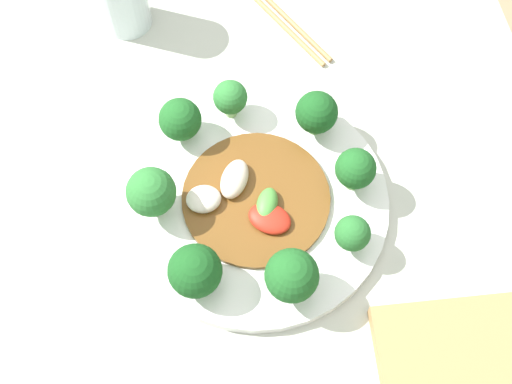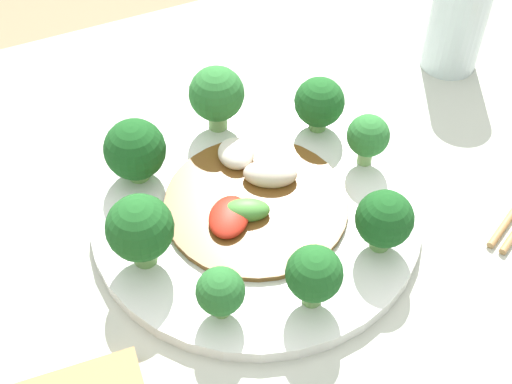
{
  "view_description": "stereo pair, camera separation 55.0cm",
  "coord_description": "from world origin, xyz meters",
  "views": [
    {
      "loc": [
        -0.39,
        0.07,
        1.52
      ],
      "look_at": [
        -0.04,
        0.01,
        0.79
      ],
      "focal_mm": 50.0,
      "sensor_mm": 36.0,
      "label": 1
    },
    {
      "loc": [
        -0.22,
        -0.39,
        1.28
      ],
      "look_at": [
        -0.04,
        0.01,
        0.79
      ],
      "focal_mm": 50.0,
      "sensor_mm": 36.0,
      "label": 2
    }
  ],
  "objects": [
    {
      "name": "broccoli_west",
      "position": [
        -0.16,
        -0.01,
        0.81
      ],
      "size": [
        0.06,
        0.06,
        0.07
      ],
      "color": "#70A356",
      "rests_on": "plate"
    },
    {
      "name": "broccoli_north",
      "position": [
        -0.03,
        0.13,
        0.81
      ],
      "size": [
        0.06,
        0.06,
        0.07
      ],
      "color": "#89B76B",
      "rests_on": "plate"
    },
    {
      "name": "broccoli_east",
      "position": [
        0.08,
        0.02,
        0.8
      ],
      "size": [
        0.04,
        0.04,
        0.06
      ],
      "color": "#89B76B",
      "rests_on": "plate"
    },
    {
      "name": "table",
      "position": [
        0.0,
        0.0,
        0.38
      ],
      "size": [
        0.99,
        0.75,
        0.75
      ],
      "color": "#B7BCAD",
      "rests_on": "ground_plane"
    },
    {
      "name": "chopsticks",
      "position": [
        0.24,
        -0.07,
        0.75
      ],
      "size": [
        0.2,
        0.12,
        0.01
      ],
      "color": "#AD7F4C",
      "rests_on": "table"
    },
    {
      "name": "ground_plane",
      "position": [
        0.0,
        0.0,
        0.0
      ],
      "size": [
        8.0,
        8.0,
        0.0
      ],
      "primitive_type": "plane",
      "color": "#9E8460"
    },
    {
      "name": "stirfry_center",
      "position": [
        -0.04,
        0.02,
        0.77
      ],
      "size": [
        0.17,
        0.17,
        0.02
      ],
      "color": "brown",
      "rests_on": "plate"
    },
    {
      "name": "plate",
      "position": [
        -0.04,
        0.01,
        0.76
      ],
      "size": [
        0.31,
        0.31,
        0.02
      ],
      "color": "white",
      "rests_on": "table"
    },
    {
      "name": "broccoli_northwest",
      "position": [
        -0.13,
        0.09,
        0.8
      ],
      "size": [
        0.06,
        0.06,
        0.07
      ],
      "color": "#7AAD5B",
      "rests_on": "plate"
    },
    {
      "name": "broccoli_northeast",
      "position": [
        0.06,
        0.08,
        0.8
      ],
      "size": [
        0.05,
        0.05,
        0.06
      ],
      "color": "#70A356",
      "rests_on": "plate"
    },
    {
      "name": "broccoli_south",
      "position": [
        -0.04,
        -0.1,
        0.8
      ],
      "size": [
        0.05,
        0.05,
        0.06
      ],
      "color": "#70A356",
      "rests_on": "plate"
    },
    {
      "name": "broccoli_southwest",
      "position": [
        -0.12,
        -0.08,
        0.8
      ],
      "size": [
        0.04,
        0.04,
        0.05
      ],
      "color": "#7AAD5B",
      "rests_on": "plate"
    },
    {
      "name": "broccoli_southeast",
      "position": [
        0.04,
        -0.08,
        0.8
      ],
      "size": [
        0.05,
        0.05,
        0.06
      ],
      "color": "#70A356",
      "rests_on": "plate"
    }
  ]
}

